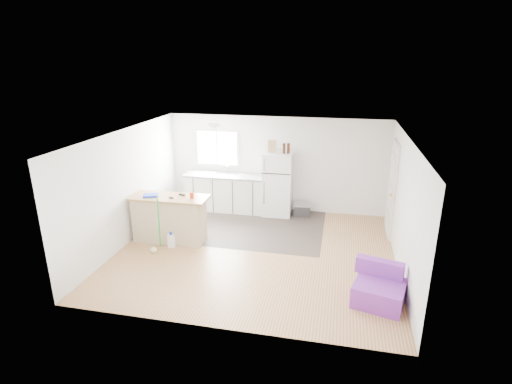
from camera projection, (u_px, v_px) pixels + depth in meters
The scene contains 19 objects.
room at pixel (256, 196), 7.77m from camera, with size 5.51×5.01×2.41m.
vinyl_zone at pixel (237, 225), 9.46m from camera, with size 4.05×2.50×0.00m, color #352D28.
window at pixel (217, 148), 10.27m from camera, with size 1.18×0.06×0.98m.
interior_door at pixel (392, 190), 8.72m from camera, with size 0.11×0.92×2.10m.
ceiling_fixture at pixel (214, 125), 8.75m from camera, with size 0.30×0.30×0.07m, color white.
kitchen_cabinets at pixel (226, 192), 10.26m from camera, with size 2.12×0.67×1.23m.
peninsula at pixel (169, 218), 8.50m from camera, with size 1.64×0.65×1.00m.
refrigerator at pixel (278, 184), 9.88m from camera, with size 0.71×0.68×1.59m.
cooler at pixel (302, 209), 9.95m from camera, with size 0.45×0.32×0.33m.
purple_seat at pixel (379, 289), 6.42m from camera, with size 0.92×0.90×0.63m.
cleaner_jug at pixel (171, 240), 8.31m from camera, with size 0.18×0.16×0.33m.
mop at pixel (155, 242), 8.05m from camera, with size 0.28×0.33×1.23m.
red_cup at pixel (192, 195), 8.23m from camera, with size 0.08×0.08×0.12m, color red.
blue_tray at pixel (151, 195), 8.36m from camera, with size 0.30×0.22×0.04m, color #1632D1.
tool_a at pixel (182, 195), 8.41m from camera, with size 0.14×0.05×0.03m, color black.
tool_b at pixel (171, 198), 8.23m from camera, with size 0.10×0.04×0.03m, color black.
cardboard_box at pixel (272, 146), 9.57m from camera, with size 0.20×0.10×0.30m, color tan.
bottle_left at pixel (284, 148), 9.48m from camera, with size 0.07×0.07×0.25m, color #37180A.
bottle_right at pixel (288, 148), 9.49m from camera, with size 0.07×0.07×0.25m, color #37180A.
Camera 1 is at (1.55, -7.17, 3.77)m, focal length 28.00 mm.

